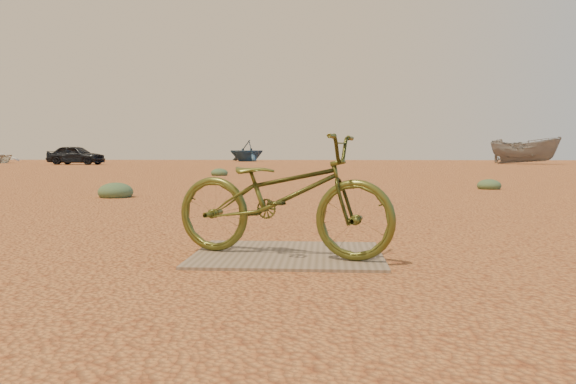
# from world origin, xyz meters

# --- Properties ---
(ground) EXTENTS (120.00, 120.00, 0.00)m
(ground) POSITION_xyz_m (0.00, 0.00, 0.00)
(ground) COLOR #C07840
(ground) RESTS_ON ground
(plywood_board) EXTENTS (1.48, 1.20, 0.02)m
(plywood_board) POSITION_xyz_m (0.11, -0.12, 0.01)
(plywood_board) COLOR #7F6A57
(plywood_board) RESTS_ON ground
(bicycle) EXTENTS (1.87, 1.11, 0.93)m
(bicycle) POSITION_xyz_m (0.07, -0.22, 0.49)
(bicycle) COLOR #4A4F1D
(bicycle) RESTS_ON plywood_board
(car) EXTENTS (4.06, 2.01, 1.33)m
(car) POSITION_xyz_m (-16.95, 33.31, 0.67)
(car) COLOR black
(car) RESTS_ON ground
(boat_far_left) EXTENTS (5.09, 5.12, 2.04)m
(boat_far_left) POSITION_xyz_m (-7.18, 48.51, 1.02)
(boat_far_left) COLOR navy
(boat_far_left) RESTS_ON ground
(boat_mid_right) EXTENTS (5.11, 4.61, 1.94)m
(boat_mid_right) POSITION_xyz_m (14.71, 37.33, 0.97)
(boat_mid_right) COLOR slate
(boat_mid_right) RESTS_ON ground
(kale_a) EXTENTS (0.64, 0.64, 0.35)m
(kale_a) POSITION_xyz_m (-3.45, 5.52, 0.00)
(kale_a) COLOR #526D49
(kale_a) RESTS_ON ground
(kale_b) EXTENTS (0.53, 0.53, 0.29)m
(kale_b) POSITION_xyz_m (4.06, 8.36, 0.00)
(kale_b) COLOR #526D49
(kale_b) RESTS_ON ground
(kale_c) EXTENTS (0.61, 0.61, 0.33)m
(kale_c) POSITION_xyz_m (-3.42, 15.34, 0.00)
(kale_c) COLOR #526D49
(kale_c) RESTS_ON ground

